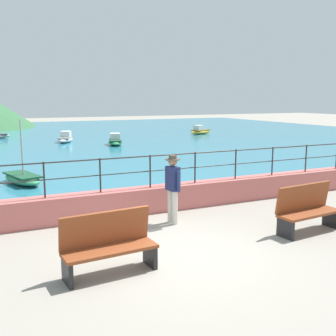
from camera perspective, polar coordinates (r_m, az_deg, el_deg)
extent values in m
plane|color=gray|center=(8.37, 1.65, -12.18)|extent=(120.00, 120.00, 0.00)
cube|color=#BC605B|center=(11.06, -5.90, -4.80)|extent=(20.00, 0.56, 0.70)
cylinder|color=#282623|center=(10.40, -17.07, -1.61)|extent=(0.04, 0.04, 0.90)
cylinder|color=#282623|center=(10.68, -9.55, -1.01)|extent=(0.04, 0.04, 0.90)
cylinder|color=#282623|center=(11.14, -2.54, -0.44)|extent=(0.04, 0.04, 0.90)
cylinder|color=#282623|center=(11.75, 3.84, 0.09)|extent=(0.04, 0.04, 0.90)
cylinder|color=#282623|center=(12.49, 9.52, 0.56)|extent=(0.04, 0.04, 0.90)
cylinder|color=#282623|center=(13.34, 14.52, 0.97)|extent=(0.04, 0.04, 0.90)
cylinder|color=#282623|center=(14.29, 18.90, 1.32)|extent=(0.04, 0.04, 0.90)
cylinder|color=#282623|center=(10.82, -6.01, 1.46)|extent=(18.40, 0.04, 0.04)
cylinder|color=#282623|center=(10.89, -5.97, -0.72)|extent=(18.40, 0.03, 0.03)
cube|color=teal|center=(33.09, -19.12, 3.92)|extent=(64.00, 44.32, 0.06)
cube|color=brown|center=(7.42, -8.12, -11.42)|extent=(1.73, 0.65, 0.06)
cube|color=brown|center=(7.49, -8.81, -8.37)|extent=(1.71, 0.27, 0.64)
cube|color=black|center=(7.81, -2.55, -12.15)|extent=(0.11, 0.47, 0.43)
cube|color=black|center=(7.29, -14.03, -14.12)|extent=(0.11, 0.47, 0.43)
cube|color=brown|center=(10.12, 19.39, -6.07)|extent=(1.74, 0.68, 0.06)
cube|color=brown|center=(10.17, 18.56, -3.91)|extent=(1.71, 0.31, 0.64)
cube|color=black|center=(10.79, 22.04, -6.61)|extent=(0.12, 0.47, 0.43)
cube|color=black|center=(9.62, 16.24, -8.25)|extent=(0.12, 0.47, 0.43)
cylinder|color=beige|center=(10.16, 0.95, -5.61)|extent=(0.15, 0.15, 0.86)
cylinder|color=beige|center=(10.30, 0.36, -5.39)|extent=(0.15, 0.15, 0.86)
cube|color=navy|center=(10.06, 0.66, -1.48)|extent=(0.28, 0.39, 0.60)
cylinder|color=navy|center=(9.88, 1.48, -1.94)|extent=(0.09, 0.09, 0.52)
cylinder|color=navy|center=(10.26, -0.12, -1.49)|extent=(0.09, 0.09, 0.52)
sphere|color=#9E7051|center=(9.99, 0.67, 0.93)|extent=(0.22, 0.22, 0.22)
cylinder|color=#4C4238|center=(9.98, 0.67, 1.21)|extent=(0.38, 0.38, 0.02)
cylinder|color=#4C4238|center=(9.97, 0.67, 1.56)|extent=(0.20, 0.20, 0.10)
ellipsoid|color=#338C59|center=(27.08, -7.45, 3.63)|extent=(1.49, 2.46, 0.36)
cube|color=#1C4D31|center=(27.06, -7.46, 3.95)|extent=(1.23, 1.98, 0.06)
cube|color=silver|center=(27.29, -7.49, 4.48)|extent=(0.82, 0.94, 0.40)
ellipsoid|color=gold|center=(35.24, 4.62, 5.11)|extent=(2.47, 1.65, 0.36)
cube|color=brown|center=(35.23, 4.62, 5.35)|extent=(1.99, 1.36, 0.06)
cube|color=silver|center=(35.02, 4.36, 5.71)|extent=(0.97, 0.87, 0.40)
ellipsoid|color=#338C59|center=(15.59, -19.86, -1.45)|extent=(1.51, 2.46, 0.36)
cube|color=#1C4D31|center=(15.57, -19.89, -0.91)|extent=(1.25, 1.98, 0.06)
cylinder|color=#B2A899|center=(15.33, -19.97, 2.79)|extent=(0.06, 0.06, 1.98)
ellipsoid|color=white|center=(29.45, -14.29, 3.91)|extent=(1.70, 2.47, 0.36)
cube|color=gray|center=(29.44, -14.30, 4.20)|extent=(1.41, 1.99, 0.06)
cube|color=silver|center=(29.66, -14.23, 4.69)|extent=(0.89, 0.98, 0.40)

